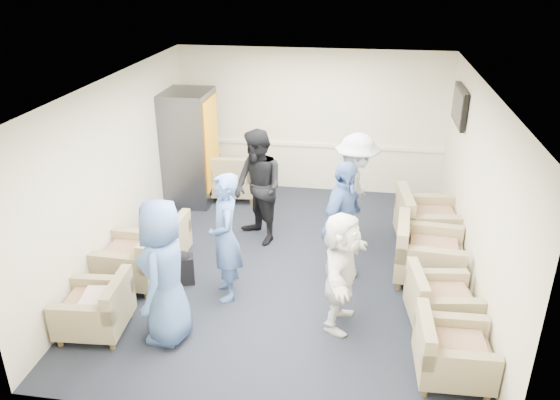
% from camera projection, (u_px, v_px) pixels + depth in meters
% --- Properties ---
extents(floor, '(6.00, 6.00, 0.00)m').
position_uv_depth(floor, '(288.00, 266.00, 8.07)').
color(floor, black).
rests_on(floor, ground).
extents(ceiling, '(6.00, 6.00, 0.00)m').
position_uv_depth(ceiling, '(289.00, 84.00, 6.96)').
color(ceiling, silver).
rests_on(ceiling, back_wall).
extents(back_wall, '(5.00, 0.02, 2.70)m').
position_uv_depth(back_wall, '(311.00, 122.00, 10.22)').
color(back_wall, beige).
rests_on(back_wall, floor).
extents(front_wall, '(5.00, 0.02, 2.70)m').
position_uv_depth(front_wall, '(241.00, 308.00, 4.81)').
color(front_wall, beige).
rests_on(front_wall, floor).
extents(left_wall, '(0.02, 6.00, 2.70)m').
position_uv_depth(left_wall, '(117.00, 171.00, 7.86)').
color(left_wall, beige).
rests_on(left_wall, floor).
extents(right_wall, '(0.02, 6.00, 2.70)m').
position_uv_depth(right_wall, '(477.00, 192.00, 7.16)').
color(right_wall, beige).
rests_on(right_wall, floor).
extents(chair_rail, '(4.98, 0.04, 0.06)m').
position_uv_depth(chair_rail, '(310.00, 145.00, 10.38)').
color(chair_rail, silver).
rests_on(chair_rail, back_wall).
extents(tv, '(0.10, 1.00, 0.58)m').
position_uv_depth(tv, '(459.00, 106.00, 8.51)').
color(tv, black).
rests_on(tv, right_wall).
extents(armchair_left_near, '(0.83, 0.83, 0.62)m').
position_uv_depth(armchair_left_near, '(98.00, 310.00, 6.54)').
color(armchair_left_near, '#8E7E5B').
rests_on(armchair_left_near, floor).
extents(armchair_left_mid, '(0.88, 0.88, 0.69)m').
position_uv_depth(armchair_left_mid, '(135.00, 261.00, 7.53)').
color(armchair_left_mid, '#8E7E5B').
rests_on(armchair_left_mid, floor).
extents(armchair_left_far, '(0.77, 0.77, 0.60)m').
position_uv_depth(armchair_left_far, '(163.00, 242.00, 8.10)').
color(armchair_left_far, '#8E7E5B').
rests_on(armchair_left_far, floor).
extents(armchair_right_near, '(0.81, 0.81, 0.62)m').
position_uv_depth(armchair_right_near, '(449.00, 353.00, 5.82)').
color(armchair_right_near, '#8E7E5B').
rests_on(armchair_right_near, floor).
extents(armchair_right_midnear, '(0.88, 0.88, 0.62)m').
position_uv_depth(armchair_right_midnear, '(437.00, 303.00, 6.67)').
color(armchair_right_midnear, '#8E7E5B').
rests_on(armchair_right_midnear, floor).
extents(armchair_right_midfar, '(0.99, 0.99, 0.74)m').
position_uv_depth(armchair_right_midfar, '(424.00, 255.00, 7.62)').
color(armchair_right_midfar, '#8E7E5B').
rests_on(armchair_right_midfar, floor).
extents(armchair_right_far, '(1.04, 1.04, 0.76)m').
position_uv_depth(armchair_right_far, '(425.00, 223.00, 8.50)').
color(armchair_right_far, '#8E7E5B').
rests_on(armchair_right_far, floor).
extents(armchair_corner, '(1.01, 1.01, 0.75)m').
position_uv_depth(armchair_corner, '(233.00, 178.00, 10.23)').
color(armchair_corner, '#8E7E5B').
rests_on(armchair_corner, floor).
extents(vending_machine, '(0.83, 0.97, 2.05)m').
position_uv_depth(vending_machine, '(190.00, 147.00, 9.84)').
color(vending_machine, '#4C4D54').
rests_on(vending_machine, floor).
extents(backpack, '(0.34, 0.29, 0.49)m').
position_uv_depth(backpack, '(183.00, 267.00, 7.55)').
color(backpack, black).
rests_on(backpack, floor).
extents(pillow, '(0.36, 0.44, 0.12)m').
position_uv_depth(pillow, '(96.00, 299.00, 6.48)').
color(pillow, beige).
rests_on(pillow, armchair_left_near).
extents(person_front_left, '(0.57, 0.87, 1.78)m').
position_uv_depth(person_front_left, '(164.00, 272.00, 6.23)').
color(person_front_left, '#42619E').
rests_on(person_front_left, floor).
extents(person_mid_left, '(0.61, 0.74, 1.75)m').
position_uv_depth(person_mid_left, '(225.00, 238.00, 7.02)').
color(person_mid_left, '#42619E').
rests_on(person_mid_left, floor).
extents(person_back_left, '(1.11, 1.12, 1.82)m').
position_uv_depth(person_back_left, '(258.00, 188.00, 8.44)').
color(person_back_left, black).
rests_on(person_back_left, floor).
extents(person_back_right, '(0.81, 1.25, 1.83)m').
position_uv_depth(person_back_right, '(355.00, 192.00, 8.28)').
color(person_back_right, silver).
rests_on(person_back_right, floor).
extents(person_mid_right, '(0.81, 1.11, 1.75)m').
position_uv_depth(person_mid_right, '(342.00, 222.00, 7.42)').
color(person_mid_right, '#42619E').
rests_on(person_mid_right, floor).
extents(person_front_right, '(0.64, 1.45, 1.52)m').
position_uv_depth(person_front_right, '(341.00, 271.00, 6.50)').
color(person_front_right, white).
rests_on(person_front_right, floor).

